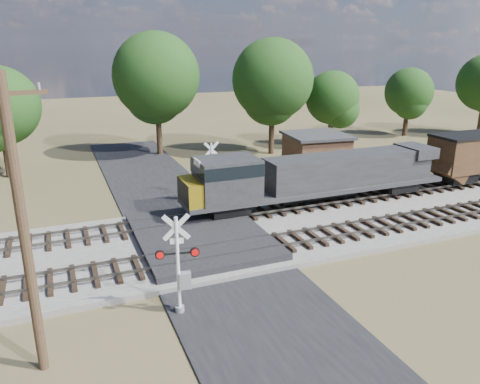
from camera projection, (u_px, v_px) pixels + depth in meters
name	position (u px, v px, depth m)	size (l,w,h in m)	color
ground	(203.00, 246.00, 26.18)	(160.00, 160.00, 0.00)	#454525
ballast_bed	(349.00, 217.00, 30.14)	(140.00, 10.00, 0.30)	gray
road	(203.00, 245.00, 26.17)	(7.00, 60.00, 0.08)	black
crossing_panel	(201.00, 237.00, 26.53)	(7.00, 9.00, 0.62)	#262628
track_near	(269.00, 244.00, 25.40)	(140.00, 2.60, 0.33)	black
track_far	(236.00, 214.00, 29.82)	(140.00, 2.60, 0.33)	black
crossing_signal_near	(180.00, 273.00, 19.13)	(1.78, 0.48, 4.46)	silver
crossing_signal_far	(211.00, 178.00, 32.76)	(1.77, 0.38, 4.40)	silver
utility_pole	(23.00, 225.00, 14.73)	(2.45, 0.66, 10.12)	#392319
equipment_shed	(316.00, 153.00, 40.42)	(5.54, 5.54, 3.43)	#4B3220
treeline	(153.00, 88.00, 43.19)	(80.87, 11.87, 11.99)	black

